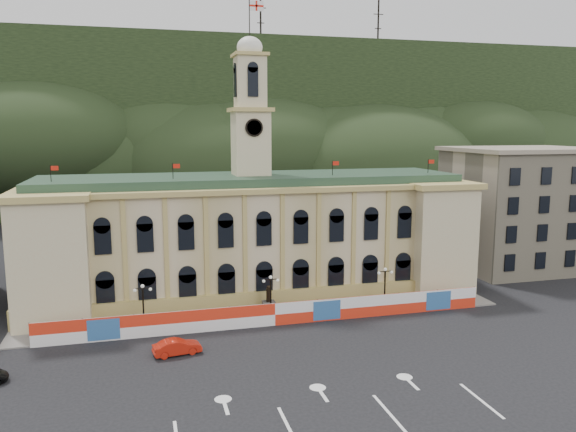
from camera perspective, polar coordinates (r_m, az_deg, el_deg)
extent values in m
plane|color=black|center=(49.85, 2.85, -16.77)|extent=(260.00, 260.00, 0.00)
cube|color=black|center=(173.28, -10.34, 9.01)|extent=(230.00, 70.00, 44.00)
cube|color=#595651|center=(160.53, 3.00, 12.01)|extent=(22.00, 8.00, 14.00)
cylinder|color=black|center=(163.76, -2.80, 19.00)|extent=(0.50, 0.50, 20.00)
cylinder|color=black|center=(174.36, 9.14, 18.29)|extent=(0.50, 0.50, 20.00)
cube|color=#CAB892|center=(73.54, -3.71, -2.50)|extent=(55.00, 15.00, 14.00)
cube|color=tan|center=(67.60, -2.37, -8.61)|extent=(56.00, 0.80, 2.40)
cube|color=tan|center=(72.43, -3.77, 3.17)|extent=(56.20, 16.20, 0.60)
cube|color=#294531|center=(72.36, -3.78, 3.72)|extent=(53.00, 13.00, 1.20)
cube|color=beige|center=(71.94, -22.28, -3.42)|extent=(8.00, 17.00, 14.00)
cube|color=beige|center=(80.39, 13.11, -1.72)|extent=(8.00, 17.00, 14.00)
cube|color=beige|center=(72.08, -3.81, 7.36)|extent=(4.40, 4.40, 8.00)
cube|color=tan|center=(72.08, -3.85, 10.70)|extent=(5.20, 5.20, 0.50)
cube|color=beige|center=(72.25, -3.88, 13.32)|extent=(3.60, 3.60, 6.50)
cube|color=tan|center=(72.59, -3.91, 16.00)|extent=(4.20, 4.20, 0.40)
cylinder|color=black|center=(69.79, -3.47, 8.95)|extent=(2.20, 0.20, 2.20)
ellipsoid|color=silver|center=(72.70, -3.92, 16.70)|extent=(3.20, 3.20, 2.72)
cylinder|color=black|center=(73.20, -3.94, 19.18)|extent=(0.12, 0.12, 5.00)
cube|color=white|center=(73.71, -3.23, 20.54)|extent=(1.80, 0.04, 1.20)
cube|color=red|center=(73.68, -3.22, 20.55)|extent=(1.80, 0.02, 0.22)
cube|color=red|center=(73.68, -3.22, 20.55)|extent=(0.22, 0.02, 1.20)
cube|color=#BAAE90|center=(93.88, 22.59, 0.58)|extent=(20.00, 16.00, 18.00)
cube|color=gray|center=(93.08, 22.94, 6.25)|extent=(21.00, 17.00, 0.60)
cube|color=red|center=(62.77, -1.34, -9.96)|extent=(50.00, 0.25, 2.50)
cube|color=#2E5E9B|center=(61.27, -18.23, -10.92)|extent=(3.20, 0.05, 2.20)
cube|color=#2E5E9B|center=(64.22, 3.98, -9.54)|extent=(3.20, 0.05, 2.20)
cube|color=#2E5E9B|center=(69.80, 15.05, -8.30)|extent=(3.20, 0.05, 2.20)
cube|color=slate|center=(65.68, -1.90, -10.17)|extent=(56.00, 5.50, 0.16)
cube|color=#595651|center=(65.65, -1.96, -9.43)|extent=(1.40, 1.40, 1.80)
cylinder|color=black|center=(65.13, -1.96, -8.01)|extent=(0.60, 0.60, 1.60)
sphere|color=black|center=(64.87, -1.97, -7.25)|extent=(0.44, 0.44, 0.44)
cylinder|color=black|center=(63.51, -14.39, -11.08)|extent=(0.44, 0.44, 0.30)
cylinder|color=black|center=(62.78, -14.48, -9.15)|extent=(0.18, 0.18, 4.80)
cube|color=black|center=(62.11, -14.56, -7.13)|extent=(1.60, 0.08, 0.08)
sphere|color=silver|center=(62.16, -15.30, -7.29)|extent=(0.36, 0.36, 0.36)
sphere|color=silver|center=(62.15, -13.81, -7.23)|extent=(0.36, 0.36, 0.36)
sphere|color=silver|center=(62.04, -14.57, -6.91)|extent=(0.40, 0.40, 0.40)
cylinder|color=black|center=(64.97, -1.75, -10.32)|extent=(0.44, 0.44, 0.30)
cylinder|color=black|center=(64.26, -1.76, -8.43)|extent=(0.18, 0.18, 4.80)
cube|color=black|center=(63.60, -1.77, -6.45)|extent=(1.60, 0.08, 0.08)
sphere|color=silver|center=(63.48, -2.48, -6.63)|extent=(0.36, 0.36, 0.36)
sphere|color=silver|center=(63.82, -1.07, -6.54)|extent=(0.36, 0.36, 0.36)
sphere|color=silver|center=(63.54, -1.77, -6.24)|extent=(0.40, 0.40, 0.40)
cylinder|color=black|center=(69.29, 9.75, -9.20)|extent=(0.44, 0.44, 0.30)
cylinder|color=black|center=(68.62, 9.80, -7.42)|extent=(0.18, 0.18, 4.80)
cube|color=black|center=(68.01, 9.85, -5.56)|extent=(1.60, 0.08, 0.08)
sphere|color=silver|center=(67.72, 9.23, -5.74)|extent=(0.36, 0.36, 0.36)
sphere|color=silver|center=(68.37, 10.46, -5.63)|extent=(0.36, 0.36, 0.36)
sphere|color=silver|center=(67.95, 9.86, -5.36)|extent=(0.40, 0.40, 0.40)
imported|color=red|center=(56.41, -11.20, -12.92)|extent=(3.05, 5.10, 1.51)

